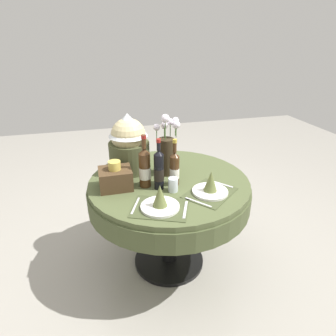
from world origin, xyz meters
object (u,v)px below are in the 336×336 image
place_setting_right (210,187)px  wine_bottle_left (159,170)px  tumbler_near_right (173,185)px  woven_basket_side_left (115,178)px  dining_table (169,195)px  flower_vase (167,150)px  wine_bottle_centre (145,168)px  place_setting_left (160,202)px  gift_tub_back_left (129,141)px  wine_bottle_right (175,168)px

place_setting_right → wine_bottle_left: 0.36m
tumbler_near_right → woven_basket_side_left: bearing=158.3°
dining_table → flower_vase: (0.01, 0.11, 0.32)m
wine_bottle_left → wine_bottle_centre: bearing=147.5°
place_setting_left → wine_bottle_left: wine_bottle_left is taller
place_setting_left → woven_basket_side_left: (-0.23, 0.33, 0.03)m
woven_basket_side_left → wine_bottle_centre: bearing=-7.5°
wine_bottle_left → wine_bottle_centre: 0.10m
flower_vase → woven_basket_side_left: 0.44m
place_setting_left → wine_bottle_centre: size_ratio=1.11×
wine_bottle_left → woven_basket_side_left: wine_bottle_left is taller
dining_table → gift_tub_back_left: 0.51m
place_setting_left → place_setting_right: size_ratio=0.97×
place_setting_right → tumbler_near_right: 0.25m
place_setting_left → wine_bottle_right: size_ratio=1.23×
flower_vase → gift_tub_back_left: bearing=152.8°
place_setting_right → wine_bottle_left: size_ratio=1.19×
place_setting_right → gift_tub_back_left: 0.71m
wine_bottle_right → flower_vase: bearing=92.3°
gift_tub_back_left → dining_table: bearing=-44.1°
woven_basket_side_left → wine_bottle_right: bearing=-7.6°
tumbler_near_right → dining_table: bearing=84.2°
wine_bottle_right → place_setting_right: bearing=-42.8°
wine_bottle_centre → gift_tub_back_left: bearing=102.4°
place_setting_right → place_setting_left: bearing=-165.2°
wine_bottle_centre → flower_vase: bearing=39.5°
place_setting_right → wine_bottle_right: (-0.20, 0.18, 0.08)m
flower_vase → woven_basket_side_left: (-0.40, -0.14, -0.12)m
dining_table → wine_bottle_left: (-0.10, -0.11, 0.27)m
wine_bottle_left → woven_basket_side_left: 0.31m
flower_vase → dining_table: bearing=-95.4°
place_setting_right → woven_basket_side_left: bearing=158.5°
tumbler_near_right → woven_basket_side_left: (-0.37, 0.15, 0.03)m
dining_table → place_setting_right: 0.38m
wine_bottle_left → wine_bottle_right: 0.12m
tumbler_near_right → wine_bottle_left: bearing=141.5°
flower_vase → gift_tub_back_left: 0.30m
place_setting_right → wine_bottle_centre: wine_bottle_centre is taller
wine_bottle_centre → woven_basket_side_left: wine_bottle_centre is taller
place_setting_right → wine_bottle_left: (-0.31, 0.16, 0.09)m
flower_vase → tumbler_near_right: 0.32m
wine_bottle_left → woven_basket_side_left: (-0.29, 0.08, -0.06)m
flower_vase → wine_bottle_right: flower_vase is taller
place_setting_left → place_setting_right: 0.38m
wine_bottle_centre → tumbler_near_right: bearing=-35.5°
place_setting_left → place_setting_right: bearing=14.8°
flower_vase → wine_bottle_centre: bearing=-140.5°
place_setting_right → tumbler_near_right: size_ratio=4.42×
gift_tub_back_left → woven_basket_side_left: size_ratio=2.05×
wine_bottle_right → tumbler_near_right: bearing=-111.1°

